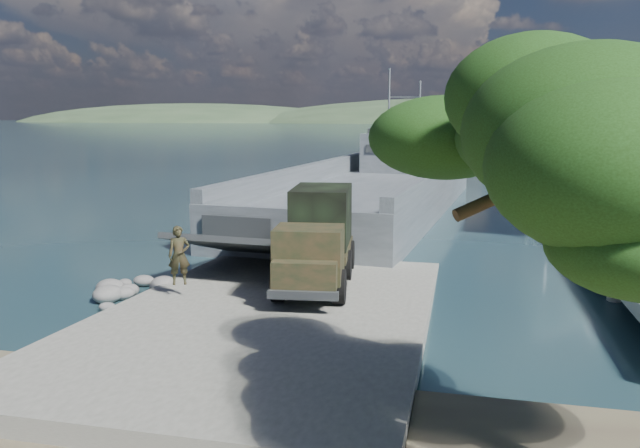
% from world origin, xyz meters
% --- Properties ---
extents(ground, '(1400.00, 1400.00, 0.00)m').
position_xyz_m(ground, '(0.00, 0.00, 0.00)').
color(ground, '#1C3743').
rests_on(ground, ground).
extents(boat_ramp, '(10.00, 18.00, 0.50)m').
position_xyz_m(boat_ramp, '(0.00, -1.00, 0.25)').
color(boat_ramp, slate).
rests_on(boat_ramp, ground).
extents(shoreline_rocks, '(3.20, 5.60, 0.90)m').
position_xyz_m(shoreline_rocks, '(-6.20, 0.50, 0.00)').
color(shoreline_rocks, slate).
rests_on(shoreline_rocks, ground).
extents(distant_headlands, '(1000.00, 240.00, 48.00)m').
position_xyz_m(distant_headlands, '(50.00, 560.00, 0.00)').
color(distant_headlands, '#2F462C').
rests_on(distant_headlands, ground).
extents(pier, '(6.40, 44.00, 6.10)m').
position_xyz_m(pier, '(13.00, 18.77, 1.60)').
color(pier, beige).
rests_on(pier, ground).
extents(landing_craft, '(12.91, 39.06, 11.41)m').
position_xyz_m(landing_craft, '(-0.20, 22.95, 0.93)').
color(landing_craft, '#485055').
rests_on(landing_craft, ground).
extents(military_truck, '(3.09, 7.56, 3.41)m').
position_xyz_m(military_truck, '(0.75, 2.35, 2.20)').
color(military_truck, black).
rests_on(military_truck, boat_ramp).
extents(soldier, '(0.88, 0.77, 2.03)m').
position_xyz_m(soldier, '(-3.49, -0.38, 1.52)').
color(soldier, black).
rests_on(soldier, boat_ramp).
extents(sailboat_near, '(2.04, 5.25, 6.23)m').
position_xyz_m(sailboat_near, '(15.99, 31.97, 0.33)').
color(sailboat_near, white).
rests_on(sailboat_near, ground).
extents(sailboat_far, '(3.34, 5.68, 6.65)m').
position_xyz_m(sailboat_far, '(18.09, 31.89, 0.35)').
color(sailboat_far, white).
rests_on(sailboat_far, ground).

